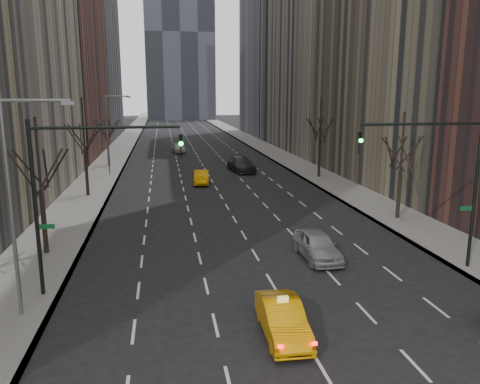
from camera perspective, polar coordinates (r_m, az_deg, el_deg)
name	(u,v)px	position (r m, az deg, el deg)	size (l,w,h in m)	color
sidewalk_left	(119,150)	(80.24, -14.50, 4.97)	(4.50, 320.00, 0.15)	slate
sidewalk_right	(264,147)	(81.79, 2.93, 5.45)	(4.50, 320.00, 0.15)	slate
bld_left_far	(43,3)	(78.21, -22.87, 20.42)	(14.00, 28.00, 44.00)	brown
bld_right_deep	(283,0)	(109.54, 5.20, 22.24)	(14.00, 30.00, 58.00)	slate
tree_lw_b	(41,193)	(28.78, -23.06, -0.06)	(3.36, 3.50, 7.82)	black
tree_lw_c	(85,153)	(44.24, -18.35, 4.57)	(3.36, 3.50, 8.74)	black
tree_lw_d	(108,139)	(62.04, -15.83, 6.21)	(3.36, 3.50, 7.36)	black
tree_rw_b	(400,170)	(36.18, 18.98, 2.52)	(3.36, 3.50, 7.82)	black
tree_rw_c	(320,142)	(52.53, 9.71, 6.07)	(3.36, 3.50, 8.74)	black
traffic_mast_left	(73,179)	(22.08, -19.69, 1.50)	(6.69, 0.39, 8.00)	black
traffic_mast_right	(447,169)	(25.96, 23.97, 2.63)	(6.69, 0.39, 8.00)	black
streetlight_near	(18,186)	(20.54, -25.42, 0.68)	(2.83, 0.22, 9.00)	slate
streetlight_far	(110,126)	(54.82, -15.52, 7.70)	(2.83, 0.22, 9.00)	slate
taxi_sedan	(282,319)	(18.74, 5.20, -15.14)	(1.48, 4.25, 1.40)	orange
silver_sedan_ahead	(317,245)	(27.04, 9.40, -6.42)	(1.85, 4.60, 1.57)	gray
far_taxi	(201,177)	(48.79, -4.73, 1.80)	(1.48, 4.24, 1.40)	#FFA105
far_suv_grey	(241,164)	(56.47, 0.14, 3.41)	(2.48, 6.09, 1.77)	#29292D
far_car_white	(179,148)	(75.35, -7.48, 5.36)	(1.84, 4.58, 1.56)	#BDBDBD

